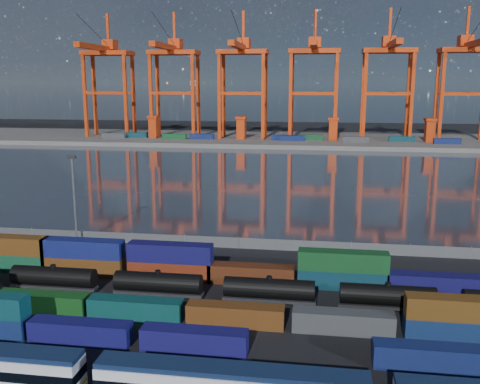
# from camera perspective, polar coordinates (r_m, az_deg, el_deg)

# --- Properties ---
(ground) EXTENTS (700.00, 700.00, 0.00)m
(ground) POSITION_cam_1_polar(r_m,az_deg,el_deg) (71.37, -3.69, -12.74)
(ground) COLOR black
(ground) RESTS_ON ground
(harbor_water) EXTENTS (700.00, 700.00, 0.00)m
(harbor_water) POSITION_cam_1_polar(r_m,az_deg,el_deg) (171.63, 3.74, 1.69)
(harbor_water) COLOR #29303C
(harbor_water) RESTS_ON ground
(far_quay) EXTENTS (700.00, 70.00, 2.00)m
(far_quay) POSITION_cam_1_polar(r_m,az_deg,el_deg) (275.34, 5.63, 5.59)
(far_quay) COLOR #514F4C
(far_quay) RESTS_ON ground
(distant_mountains) EXTENTS (2470.00, 1100.00, 520.00)m
(distant_mountains) POSITION_cam_1_polar(r_m,az_deg,el_deg) (1675.16, 10.73, 17.90)
(distant_mountains) COLOR #1E2630
(distant_mountains) RESTS_ON ground
(container_row_south) EXTENTS (139.26, 2.43, 5.18)m
(container_row_south) POSITION_cam_1_polar(r_m,az_deg,el_deg) (65.06, -15.21, -13.82)
(container_row_south) COLOR #3D4042
(container_row_south) RESTS_ON ground
(container_row_mid) EXTENTS (141.30, 2.45, 5.23)m
(container_row_mid) POSITION_cam_1_polar(r_m,az_deg,el_deg) (72.78, -16.39, -11.08)
(container_row_mid) COLOR #404245
(container_row_mid) RESTS_ON ground
(container_row_north) EXTENTS (142.88, 2.62, 5.59)m
(container_row_north) POSITION_cam_1_polar(r_m,az_deg,el_deg) (85.12, -12.82, -7.20)
(container_row_north) COLOR #101952
(container_row_north) RESTS_ON ground
(tanker_string) EXTENTS (121.17, 2.72, 3.90)m
(tanker_string) POSITION_cam_1_polar(r_m,az_deg,el_deg) (73.09, 9.29, -10.61)
(tanker_string) COLOR black
(tanker_string) RESTS_ON ground
(waterfront_fence) EXTENTS (160.12, 0.12, 2.20)m
(waterfront_fence) POSITION_cam_1_polar(r_m,az_deg,el_deg) (96.84, -0.18, -5.46)
(waterfront_fence) COLOR #595B5E
(waterfront_fence) RESTS_ON ground
(yard_light_mast) EXTENTS (1.60, 0.40, 16.60)m
(yard_light_mast) POSITION_cam_1_polar(r_m,az_deg,el_deg) (101.79, -17.30, -0.33)
(yard_light_mast) COLOR slate
(yard_light_mast) RESTS_ON ground
(gantry_cranes) EXTENTS (199.61, 47.26, 64.00)m
(gantry_cranes) POSITION_cam_1_polar(r_m,az_deg,el_deg) (267.88, 4.07, 13.64)
(gantry_cranes) COLOR #C0330D
(gantry_cranes) RESTS_ON ground
(quay_containers) EXTENTS (172.58, 10.99, 2.60)m
(quay_containers) POSITION_cam_1_polar(r_m,az_deg,el_deg) (261.49, 3.05, 5.82)
(quay_containers) COLOR navy
(quay_containers) RESTS_ON far_quay
(straddle_carriers) EXTENTS (140.00, 7.00, 11.10)m
(straddle_carriers) POSITION_cam_1_polar(r_m,az_deg,el_deg) (264.92, 5.00, 6.85)
(straddle_carriers) COLOR #C0330D
(straddle_carriers) RESTS_ON far_quay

